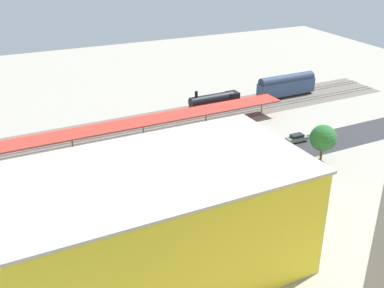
% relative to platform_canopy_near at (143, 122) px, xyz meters
% --- Properties ---
extents(ground_plane, '(200.26, 200.26, 0.00)m').
position_rel_platform_canopy_near_xyz_m(ground_plane, '(-5.96, 13.91, -3.78)').
color(ground_plane, '#9E998C').
rests_on(ground_plane, ground).
extents(rail_bed, '(125.58, 18.28, 0.01)m').
position_rel_platform_canopy_near_xyz_m(rail_bed, '(-5.96, -6.93, -3.78)').
color(rail_bed, '#665E54').
rests_on(rail_bed, ground).
extents(street_asphalt, '(125.41, 13.60, 0.01)m').
position_rel_platform_canopy_near_xyz_m(street_asphalt, '(-5.96, 18.45, -3.78)').
color(street_asphalt, '#2D2D33').
rests_on(street_asphalt, ground).
extents(track_rails, '(125.08, 11.85, 0.12)m').
position_rel_platform_canopy_near_xyz_m(track_rails, '(-5.96, -6.93, -3.60)').
color(track_rails, '#9E9EA8').
rests_on(track_rails, ground).
extents(platform_canopy_near, '(66.34, 7.85, 3.98)m').
position_rel_platform_canopy_near_xyz_m(platform_canopy_near, '(0.00, 0.00, 0.00)').
color(platform_canopy_near, '#B73328').
rests_on(platform_canopy_near, ground).
extents(locomotive, '(14.39, 3.31, 5.13)m').
position_rel_platform_canopy_near_xyz_m(locomotive, '(-22.34, -9.77, -1.96)').
color(locomotive, black).
rests_on(locomotive, ground).
extents(passenger_coach, '(16.78, 3.42, 5.93)m').
position_rel_platform_canopy_near_xyz_m(passenger_coach, '(-42.67, -9.77, -0.65)').
color(passenger_coach, black).
rests_on(passenger_coach, ground).
extents(parked_car_0, '(4.67, 1.87, 1.67)m').
position_rel_platform_canopy_near_xyz_m(parked_car_0, '(-28.26, 14.85, -3.04)').
color(parked_car_0, black).
rests_on(parked_car_0, ground).
extents(parked_car_1, '(4.48, 2.09, 1.78)m').
position_rel_platform_canopy_near_xyz_m(parked_car_1, '(-21.51, 14.49, -2.98)').
color(parked_car_1, black).
rests_on(parked_car_1, ground).
extents(parked_car_2, '(4.78, 2.10, 1.66)m').
position_rel_platform_canopy_near_xyz_m(parked_car_2, '(-14.82, 15.08, -3.04)').
color(parked_car_2, black).
rests_on(parked_car_2, ground).
extents(parked_car_3, '(4.36, 2.01, 1.64)m').
position_rel_platform_canopy_near_xyz_m(parked_car_3, '(-7.88, 14.79, -3.05)').
color(parked_car_3, black).
rests_on(parked_car_3, ground).
extents(parked_car_4, '(4.45, 2.00, 1.80)m').
position_rel_platform_canopy_near_xyz_m(parked_car_4, '(-1.08, 14.70, -2.98)').
color(parked_car_4, black).
rests_on(parked_car_4, ground).
extents(parked_car_5, '(4.09, 1.90, 1.60)m').
position_rel_platform_canopy_near_xyz_m(parked_car_5, '(6.81, 15.08, -3.06)').
color(parked_car_5, black).
rests_on(parked_car_5, ground).
extents(construction_building, '(39.99, 20.94, 14.61)m').
position_rel_platform_canopy_near_xyz_m(construction_building, '(13.36, 40.29, 3.53)').
color(construction_building, yellow).
rests_on(construction_building, ground).
extents(construction_roof_slab, '(40.61, 21.56, 0.40)m').
position_rel_platform_canopy_near_xyz_m(construction_roof_slab, '(13.36, 40.29, 11.04)').
color(construction_roof_slab, '#B7B2A8').
rests_on(construction_roof_slab, construction_building).
extents(box_truck_0, '(9.02, 2.50, 3.27)m').
position_rel_platform_canopy_near_xyz_m(box_truck_0, '(17.51, 23.86, -2.14)').
color(box_truck_0, black).
rests_on(box_truck_0, ground).
extents(box_truck_1, '(8.90, 2.82, 3.58)m').
position_rel_platform_canopy_near_xyz_m(box_truck_1, '(0.82, 25.44, -2.03)').
color(box_truck_1, black).
rests_on(box_truck_1, ground).
extents(street_tree_0, '(5.04, 5.04, 7.07)m').
position_rel_platform_canopy_near_xyz_m(street_tree_0, '(-27.56, 23.52, 0.76)').
color(street_tree_0, brown).
rests_on(street_tree_0, ground).
extents(street_tree_1, '(6.07, 6.07, 8.28)m').
position_rel_platform_canopy_near_xyz_m(street_tree_1, '(20.79, 23.34, 1.45)').
color(street_tree_1, brown).
rests_on(street_tree_1, ground).
extents(street_tree_2, '(5.61, 5.61, 7.27)m').
position_rel_platform_canopy_near_xyz_m(street_tree_2, '(12.14, 23.01, 0.68)').
color(street_tree_2, brown).
rests_on(street_tree_2, ground).
extents(street_tree_3, '(6.06, 6.06, 8.11)m').
position_rel_platform_canopy_near_xyz_m(street_tree_3, '(17.49, 23.78, 1.29)').
color(street_tree_3, brown).
rests_on(street_tree_3, ground).
extents(traffic_light, '(0.50, 0.36, 7.11)m').
position_rel_platform_canopy_near_xyz_m(traffic_light, '(-16.48, 13.82, 0.89)').
color(traffic_light, '#333333').
rests_on(traffic_light, ground).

